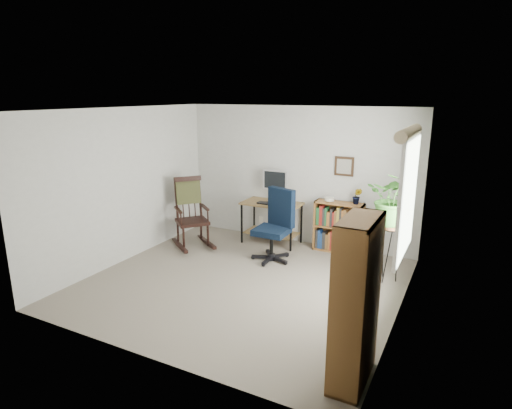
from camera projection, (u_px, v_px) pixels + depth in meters
The scene contains 18 objects.
floor at pixel (243, 282), 6.06m from camera, with size 4.20×4.00×0.00m, color gray.
ceiling at pixel (242, 109), 5.45m from camera, with size 4.20×4.00×0.00m, color silver.
wall_back at pixel (298, 176), 7.48m from camera, with size 4.20×0.00×2.40m, color silver.
wall_front at pixel (140, 246), 4.03m from camera, with size 4.20×0.00×2.40m, color silver.
wall_left at pixel (125, 186), 6.68m from camera, with size 0.00×4.00×2.40m, color silver.
wall_right at pixel (405, 221), 4.83m from camera, with size 0.00×4.00×2.40m, color silver.
window at pixel (407, 198), 5.05m from camera, with size 0.12×1.20×1.50m, color silver, non-canonical shape.
desk at pixel (272, 223), 7.59m from camera, with size 1.03×0.56×0.74m, color olive, non-canonical shape.
monitor at pixel (275, 186), 7.54m from camera, with size 0.46×0.16×0.56m, color silver, non-canonical shape.
keyboard at pixel (269, 203), 7.39m from camera, with size 0.40×0.15×0.03m, color black.
office_chair at pixel (272, 225), 6.72m from camera, with size 0.64×0.64×1.17m, color black, non-canonical shape.
rocking_chair at pixel (192, 212), 7.35m from camera, with size 0.63×1.06×1.23m, color black, non-canonical shape.
low_bookshelf at pixel (338, 227), 7.15m from camera, with size 0.81×0.27×0.85m, color #935F30, non-canonical shape.
tall_bookshelf at pixel (356, 303), 3.81m from camera, with size 0.30×0.69×1.58m, color #935F30, non-canonical shape.
plant_stand at pixel (389, 251), 6.01m from camera, with size 0.25×0.25×0.90m, color black, non-canonical shape.
spider_plant at pixel (396, 173), 5.73m from camera, with size 1.69×1.88×1.46m, color #356F27.
potted_plant_small at pixel (357, 201), 6.92m from camera, with size 0.13×0.24×0.11m, color #356F27.
framed_picture at pixel (344, 166), 7.03m from camera, with size 0.32×0.04×0.32m, color black, non-canonical shape.
Camera 1 is at (2.71, -4.88, 2.60)m, focal length 30.00 mm.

